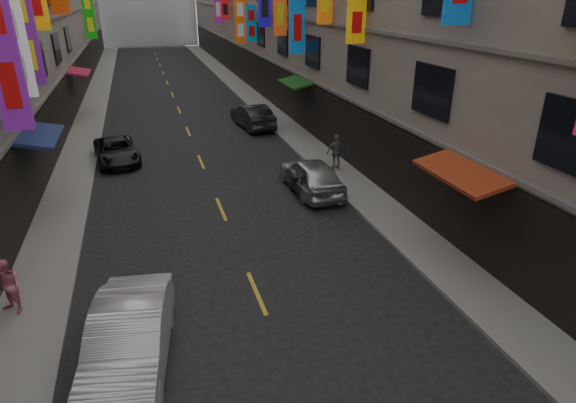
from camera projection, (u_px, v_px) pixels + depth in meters
sidewalk_left at (91, 115)px, 33.12m from camera, size 2.00×90.00×0.12m
sidewalk_right at (260, 104)px, 36.32m from camera, size 2.00×90.00×0.12m
street_awnings at (177, 125)px, 19.18m from camera, size 13.99×35.20×0.41m
lane_markings at (183, 120)px, 32.11m from camera, size 0.12×80.20×0.01m
scooter_far_right at (297, 187)px, 19.98m from camera, size 0.50×1.80×1.14m
car_left_mid at (129, 341)px, 10.68m from camera, size 2.28×4.78×1.51m
car_left_far at (117, 151)px, 23.98m from camera, size 2.49×4.42×1.17m
car_right_mid at (311, 175)px, 20.35m from camera, size 1.84×4.40×1.49m
car_right_far at (252, 116)px, 30.00m from camera, size 2.08×4.59×1.46m
pedestrian_lfar at (8, 287)px, 12.39m from camera, size 0.90×0.88×1.54m
pedestrian_rfar at (337, 152)px, 22.61m from camera, size 1.02×0.61×1.69m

